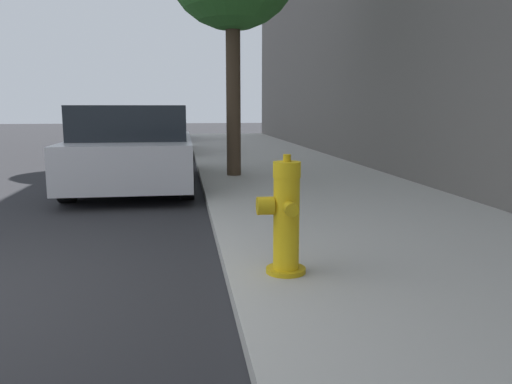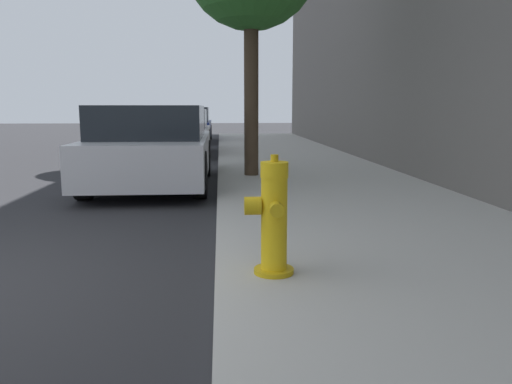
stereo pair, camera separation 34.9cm
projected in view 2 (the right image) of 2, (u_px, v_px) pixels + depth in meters
The scene contains 5 objects.
sidewalk_slab at pixel (451, 283), 3.60m from camera, with size 3.41×40.00×0.11m.
fire_hydrant at pixel (273, 219), 3.57m from camera, with size 0.36×0.39×0.87m.
parked_car_near at pixel (153, 147), 8.28m from camera, with size 1.85×3.99×1.34m.
parked_car_mid at pixel (179, 133), 13.93m from camera, with size 1.70×3.91×1.27m.
parked_car_far at pixel (188, 125), 19.13m from camera, with size 1.75×4.09×1.32m.
Camera 2 is at (2.15, -3.33, 1.30)m, focal length 35.00 mm.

